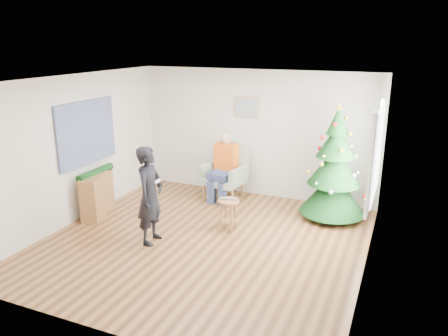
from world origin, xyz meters
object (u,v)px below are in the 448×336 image
at_px(stool, 229,215).
at_px(console, 97,194).
at_px(standing_man, 150,195).
at_px(christmas_tree, 335,168).
at_px(armchair, 225,180).

distance_m(stool, console, 2.54).
relative_size(stool, console, 0.55).
bearing_deg(stool, standing_man, -137.27).
distance_m(christmas_tree, standing_man, 3.31).
bearing_deg(armchair, christmas_tree, 4.74).
bearing_deg(christmas_tree, standing_man, -139.49).
relative_size(armchair, console, 1.04).
xyz_separation_m(standing_man, console, (-1.55, 0.59, -0.40)).
bearing_deg(stool, console, -173.09).
distance_m(standing_man, console, 1.71).
distance_m(stool, standing_man, 1.42).
bearing_deg(console, armchair, 24.32).
bearing_deg(christmas_tree, armchair, 175.14).
xyz_separation_m(stool, armchair, (-0.67, 1.43, 0.11)).
bearing_deg(standing_man, console, 63.72).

